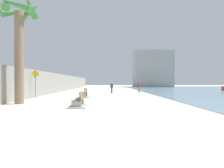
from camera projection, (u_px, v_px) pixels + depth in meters
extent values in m
plane|color=beige|center=(105.00, 92.00, 28.62)|extent=(120.00, 120.00, 0.00)
cube|color=gray|center=(58.00, 83.00, 28.40)|extent=(0.80, 64.00, 2.85)
cylinder|color=#7A6651|center=(19.00, 58.00, 13.12)|extent=(0.63, 0.63, 6.73)
cone|color=#387A3D|center=(30.00, 6.00, 13.03)|extent=(0.71, 2.02, 1.56)
cone|color=#387A3D|center=(29.00, 13.00, 13.92)|extent=(2.10, 1.42, 1.27)
cone|color=#387A3D|center=(15.00, 13.00, 13.78)|extent=(1.93, 1.78, 1.16)
cone|color=#387A3D|center=(6.00, 3.00, 12.67)|extent=(1.41, 2.00, 1.60)
cone|color=#387A3D|center=(15.00, 4.00, 12.14)|extent=(2.15, 0.98, 1.05)
cube|color=gray|center=(76.00, 104.00, 10.95)|extent=(0.61, 0.22, 0.50)
cube|color=gray|center=(79.00, 102.00, 12.35)|extent=(0.61, 0.22, 0.50)
cube|color=brown|center=(78.00, 100.00, 11.65)|extent=(0.55, 1.61, 0.06)
cube|color=brown|center=(82.00, 95.00, 11.66)|extent=(0.21, 1.60, 0.50)
cube|color=gray|center=(78.00, 106.00, 11.65)|extent=(1.16, 2.13, 0.08)
cube|color=gray|center=(83.00, 95.00, 17.91)|extent=(0.61, 0.22, 0.50)
cube|color=gray|center=(85.00, 95.00, 19.31)|extent=(0.61, 0.22, 0.50)
cube|color=brown|center=(84.00, 93.00, 18.61)|extent=(0.54, 1.61, 0.06)
cube|color=brown|center=(86.00, 90.00, 18.61)|extent=(0.20, 1.60, 0.50)
cube|color=gray|center=(84.00, 97.00, 18.61)|extent=(1.15, 2.13, 0.08)
cylinder|color=#333338|center=(112.00, 91.00, 25.27)|extent=(0.12, 0.12, 0.79)
cylinder|color=#333338|center=(111.00, 91.00, 25.18)|extent=(0.12, 0.12, 0.79)
cube|color=navy|center=(112.00, 86.00, 25.22)|extent=(0.36, 0.35, 0.56)
sphere|color=tan|center=(112.00, 83.00, 25.21)|extent=(0.21, 0.21, 0.21)
cylinder|color=navy|center=(113.00, 86.00, 25.37)|extent=(0.09, 0.09, 0.50)
cylinder|color=navy|center=(111.00, 86.00, 25.07)|extent=(0.09, 0.09, 0.50)
cylinder|color=teal|center=(139.00, 90.00, 26.23)|extent=(0.12, 0.12, 0.84)
cylinder|color=teal|center=(139.00, 90.00, 26.13)|extent=(0.12, 0.12, 0.84)
cube|color=#B22D33|center=(139.00, 85.00, 26.17)|extent=(0.35, 0.36, 0.60)
sphere|color=#936B4C|center=(139.00, 82.00, 26.17)|extent=(0.23, 0.23, 0.23)
cylinder|color=#B22D33|center=(140.00, 85.00, 26.34)|extent=(0.09, 0.09, 0.54)
cylinder|color=#B22D33|center=(138.00, 85.00, 26.00)|extent=(0.09, 0.09, 0.54)
cylinder|color=slate|center=(35.00, 85.00, 17.37)|extent=(0.08, 0.08, 2.68)
cube|color=yellow|center=(35.00, 74.00, 17.36)|extent=(0.85, 0.03, 0.85)
cube|color=#9E9E99|center=(152.00, 69.00, 56.93)|extent=(12.00, 6.00, 11.37)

